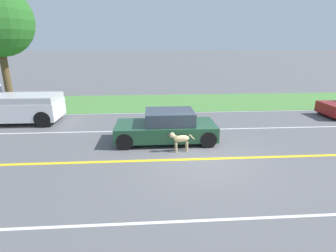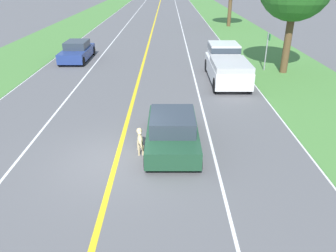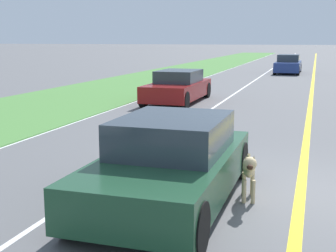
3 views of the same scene
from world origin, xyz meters
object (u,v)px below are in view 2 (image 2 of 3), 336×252
object	(u,v)px
ego_car	(174,131)
pickup_truck	(228,64)
street_sign	(268,47)
dog	(141,139)
oncoming_car	(78,51)

from	to	relation	value
ego_car	pickup_truck	xyz separation A→B (m)	(3.39, 8.58, 0.36)
pickup_truck	street_sign	size ratio (longest dim) A/B	2.21
ego_car	dog	distance (m)	1.27
dog	oncoming_car	bearing A→B (deg)	103.67
ego_car	street_sign	world-z (taller)	street_sign
pickup_truck	street_sign	xyz separation A→B (m)	(2.99, 2.10, 0.57)
ego_car	dog	world-z (taller)	ego_car
dog	street_sign	xyz separation A→B (m)	(7.56, 11.10, 1.05)
pickup_truck	oncoming_car	world-z (taller)	pickup_truck
pickup_truck	oncoming_car	xyz separation A→B (m)	(-10.42, 5.12, -0.35)
dog	pickup_truck	distance (m)	10.11
ego_car	oncoming_car	distance (m)	15.39
pickup_truck	oncoming_car	distance (m)	11.61
dog	street_sign	distance (m)	13.47
ego_car	oncoming_car	xyz separation A→B (m)	(-7.03, 13.69, 0.01)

